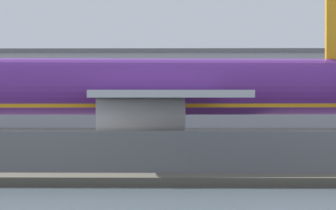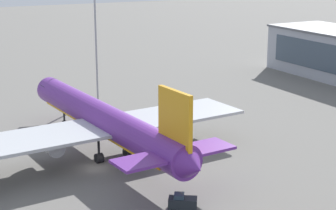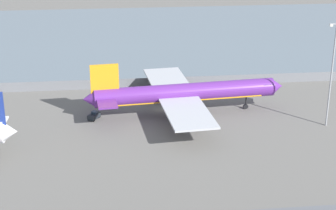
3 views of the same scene
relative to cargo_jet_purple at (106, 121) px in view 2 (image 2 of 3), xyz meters
name	(u,v)px [view 2 (image 2 of 3)]	position (x,y,z in m)	size (l,w,h in m)	color
ground_plane	(96,168)	(4.26, -3.23, -5.04)	(500.00, 500.00, 0.00)	#66635E
cargo_jet_purple	(106,121)	(0.00, 0.00, 0.00)	(47.57, 41.25, 13.22)	#602889
baggage_tug	(182,202)	(20.55, 1.09, -4.24)	(3.06, 3.56, 1.80)	#1E2328
apron_light_mast_apron_west	(96,34)	(-30.99, 10.28, 7.93)	(3.20, 0.40, 23.34)	#93969B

